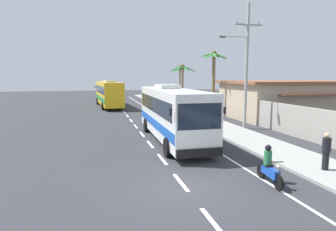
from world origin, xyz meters
TOP-DOWN VIEW (x-y plane):
  - ground_plane at (0.00, 0.00)m, footprint 160.00×160.00m
  - sidewalk_kerb at (6.80, 10.00)m, footprint 3.20×90.00m
  - lane_markings at (2.04, 14.67)m, footprint 3.59×71.00m
  - boundary_wall at (10.60, 14.00)m, footprint 0.24×60.00m
  - coach_bus_foreground at (1.64, 8.22)m, footprint 2.91×11.31m
  - coach_bus_far_lane at (-1.52, 31.18)m, footprint 3.62×12.45m
  - motorcycle_beside_bus at (3.44, -0.44)m, footprint 0.56×1.96m
  - pedestrian_midwalk at (6.64, 0.07)m, footprint 0.36×0.36m
  - utility_pole_mid at (8.50, 10.88)m, footprint 3.58×0.24m
  - palm_nearest at (9.07, 18.69)m, footprint 2.94×2.96m
  - palm_second at (7.63, 25.48)m, footprint 3.40×3.60m
  - palm_third at (10.82, 37.46)m, footprint 3.12×2.96m
  - roadside_building at (17.05, 15.89)m, footprint 14.35×9.03m

SIDE VIEW (x-z plane):
  - ground_plane at x=0.00m, z-range 0.00..0.00m
  - lane_markings at x=2.04m, z-range 0.00..0.01m
  - sidewalk_kerb at x=6.80m, z-range 0.00..0.14m
  - motorcycle_beside_bus at x=3.44m, z-range -0.14..1.42m
  - pedestrian_midwalk at x=6.64m, z-range 0.18..1.88m
  - boundary_wall at x=10.60m, z-range 0.00..2.24m
  - roadside_building at x=17.05m, z-range 0.02..3.85m
  - coach_bus_foreground at x=1.64m, z-range 0.08..3.81m
  - coach_bus_far_lane at x=-1.52m, z-range 0.08..3.86m
  - palm_second at x=7.63m, z-range 1.29..7.13m
  - palm_third at x=10.82m, z-range 1.55..7.77m
  - palm_nearest at x=9.07m, z-range 1.26..8.27m
  - utility_pole_mid at x=8.50m, z-range 0.31..10.31m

